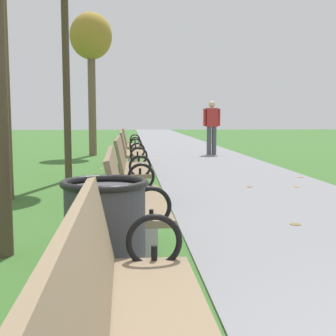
% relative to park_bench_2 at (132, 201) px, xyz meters
% --- Properties ---
extents(paved_walkway, '(2.94, 44.00, 0.02)m').
position_rel_park_bench_2_xyz_m(paved_walkway, '(1.97, 15.50, -0.48)').
color(paved_walkway, slate).
rests_on(paved_walkway, ground).
extents(park_bench_2, '(0.50, 1.61, 0.90)m').
position_rel_park_bench_2_xyz_m(park_bench_2, '(0.00, 0.00, 0.00)').
color(park_bench_2, '#7A664C').
rests_on(park_bench_2, ground).
extents(park_bench_3, '(0.48, 1.60, 0.90)m').
position_rel_park_bench_2_xyz_m(park_bench_3, '(-0.00, 2.45, 0.00)').
color(park_bench_3, '#7A664C').
rests_on(park_bench_3, ground).
extents(park_bench_4, '(0.48, 1.60, 0.90)m').
position_rel_park_bench_2_xyz_m(park_bench_4, '(-0.00, 5.07, 0.00)').
color(park_bench_4, '#7A664C').
rests_on(park_bench_4, ground).
extents(park_bench_5, '(0.48, 1.60, 0.90)m').
position_rel_park_bench_2_xyz_m(park_bench_5, '(-0.00, 7.37, 0.00)').
color(park_bench_5, '#7A664C').
rests_on(park_bench_5, ground).
extents(tree_5, '(1.24, 1.24, 4.23)m').
position_rel_park_bench_2_xyz_m(tree_5, '(-1.14, 10.39, 2.91)').
color(tree_5, brown).
rests_on(tree_5, ground).
extents(pedestrian_walking, '(0.53, 0.25, 1.62)m').
position_rel_park_bench_2_xyz_m(pedestrian_walking, '(2.47, 10.20, 0.44)').
color(pedestrian_walking, '#4C4C56').
rests_on(pedestrian_walking, paved_walkway).
extents(trash_bin, '(0.48, 0.48, 0.84)m').
position_rel_park_bench_2_xyz_m(trash_bin, '(-0.15, -1.25, -0.06)').
color(trash_bin, '#38383D').
rests_on(trash_bin, ground).
extents(scattered_leaves, '(5.16, 13.31, 0.02)m').
position_rel_park_bench_2_xyz_m(scattered_leaves, '(1.08, 1.22, -0.47)').
color(scattered_leaves, '#93511E').
rests_on(scattered_leaves, ground).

